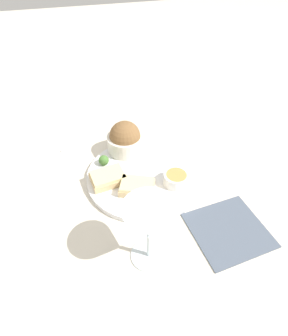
{
  "coord_description": "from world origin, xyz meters",
  "views": [
    {
      "loc": [
        0.14,
        0.46,
        0.48
      ],
      "look_at": [
        0.0,
        0.0,
        0.03
      ],
      "focal_mm": 28.0,
      "sensor_mm": 36.0,
      "label": 1
    }
  ],
  "objects": [
    {
      "name": "ground_plane",
      "position": [
        0.0,
        0.0,
        0.0
      ],
      "size": [
        4.0,
        4.0,
        0.0
      ],
      "primitive_type": "plane",
      "color": "beige"
    },
    {
      "name": "dinner_plate",
      "position": [
        0.0,
        0.0,
        0.01
      ],
      "size": [
        0.29,
        0.29,
        0.01
      ],
      "color": "white",
      "rests_on": "ground_plane"
    },
    {
      "name": "salad_bowl",
      "position": [
        0.02,
        -0.11,
        0.05
      ],
      "size": [
        0.1,
        0.1,
        0.09
      ],
      "color": "silver",
      "rests_on": "dinner_plate"
    },
    {
      "name": "sauce_ramekin",
      "position": [
        -0.06,
        0.05,
        0.03
      ],
      "size": [
        0.06,
        0.06,
        0.03
      ],
      "color": "white",
      "rests_on": "dinner_plate"
    },
    {
      "name": "cheese_toast_near",
      "position": [
        0.09,
        -0.0,
        0.03
      ],
      "size": [
        0.09,
        0.07,
        0.03
      ],
      "color": "#D1B27F",
      "rests_on": "dinner_plate"
    },
    {
      "name": "cheese_toast_far",
      "position": [
        0.03,
        0.05,
        0.03
      ],
      "size": [
        0.1,
        0.08,
        0.03
      ],
      "color": "#D1B27F",
      "rests_on": "dinner_plate"
    },
    {
      "name": "wine_glass",
      "position": [
        0.06,
        0.21,
        0.11
      ],
      "size": [
        0.09,
        0.09,
        0.15
      ],
      "color": "silver",
      "rests_on": "ground_plane"
    },
    {
      "name": "garnish",
      "position": [
        0.09,
        -0.07,
        0.03
      ],
      "size": [
        0.03,
        0.03,
        0.03
      ],
      "color": "#477533",
      "rests_on": "dinner_plate"
    },
    {
      "name": "napkin",
      "position": [
        -0.13,
        0.21,
        0.0
      ],
      "size": [
        0.16,
        0.16,
        0.01
      ],
      "color": "#4C5666",
      "rests_on": "ground_plane"
    },
    {
      "name": "fork",
      "position": [
        0.14,
        -0.23,
        0.0
      ],
      "size": [
        0.13,
        0.12,
        0.01
      ],
      "color": "silver",
      "rests_on": "ground_plane"
    }
  ]
}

